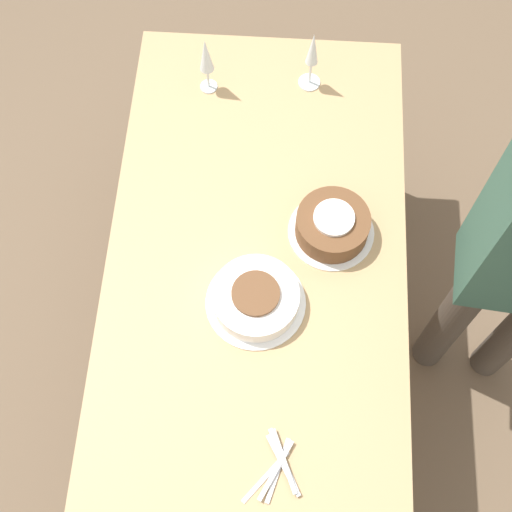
{
  "coord_description": "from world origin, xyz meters",
  "views": [
    {
      "loc": [
        -0.83,
        -0.05,
        2.64
      ],
      "look_at": [
        0.0,
        0.0,
        0.8
      ],
      "focal_mm": 50.0,
      "sensor_mm": 36.0,
      "label": 1
    }
  ],
  "objects_px": {
    "cake_front_chocolate": "(332,225)",
    "wine_glass_near": "(312,53)",
    "wine_glass_far": "(206,57)",
    "cake_center_white": "(256,298)"
  },
  "relations": [
    {
      "from": "cake_front_chocolate",
      "to": "wine_glass_near",
      "type": "bearing_deg",
      "value": 8.57
    },
    {
      "from": "cake_front_chocolate",
      "to": "wine_glass_far",
      "type": "relative_size",
      "value": 1.16
    },
    {
      "from": "cake_front_chocolate",
      "to": "wine_glass_near",
      "type": "height_order",
      "value": "wine_glass_near"
    },
    {
      "from": "cake_center_white",
      "to": "wine_glass_far",
      "type": "distance_m",
      "value": 0.77
    },
    {
      "from": "cake_center_white",
      "to": "cake_front_chocolate",
      "type": "xyz_separation_m",
      "value": [
        0.24,
        -0.21,
        0.01
      ]
    },
    {
      "from": "cake_front_chocolate",
      "to": "wine_glass_near",
      "type": "relative_size",
      "value": 1.11
    },
    {
      "from": "wine_glass_near",
      "to": "wine_glass_far",
      "type": "bearing_deg",
      "value": 96.52
    },
    {
      "from": "wine_glass_near",
      "to": "cake_front_chocolate",
      "type": "bearing_deg",
      "value": -171.43
    },
    {
      "from": "cake_center_white",
      "to": "wine_glass_far",
      "type": "relative_size",
      "value": 1.29
    },
    {
      "from": "cake_center_white",
      "to": "wine_glass_far",
      "type": "bearing_deg",
      "value": 15.1
    }
  ]
}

